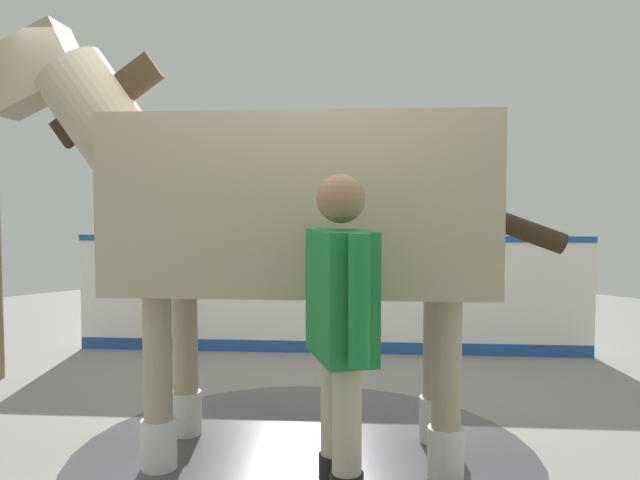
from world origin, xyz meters
TOP-DOWN VIEW (x-y plane):
  - ground_plane at (0.00, 0.00)m, footprint 16.00×16.00m
  - wet_patch at (0.02, 0.08)m, footprint 2.77×2.77m
  - barrier_wall at (1.99, 1.72)m, footprint 3.34×4.01m
  - horse at (-0.05, 0.17)m, footprint 2.40×2.79m
  - handler at (-0.49, -0.67)m, footprint 0.44×0.57m

SIDE VIEW (x-z plane):
  - ground_plane at x=0.00m, z-range -0.02..0.00m
  - wet_patch at x=0.02m, z-range 0.00..0.00m
  - barrier_wall at x=1.99m, z-range -0.04..1.14m
  - handler at x=-0.49m, z-range 0.12..1.74m
  - horse at x=-0.05m, z-range 0.18..2.75m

